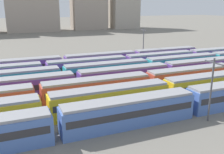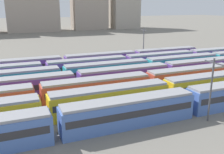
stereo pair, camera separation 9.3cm
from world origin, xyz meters
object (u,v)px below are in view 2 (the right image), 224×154
train_track_5 (160,60)px  train_track_1 (110,99)px  train_track_6 (101,60)px  catenary_pole_1 (144,43)px  train_track_2 (97,89)px  train_track_3 (202,68)px  catenary_pole_0 (211,87)px  train_track_4 (213,60)px

train_track_5 → train_track_1: bearing=-136.3°
train_track_6 → catenary_pole_1: catenary_pole_1 is taller
train_track_2 → catenary_pole_1: size_ratio=6.04×
train_track_3 → catenary_pole_0: (-14.96, -18.54, 2.95)m
train_track_3 → catenary_pole_1: catenary_pole_1 is taller
train_track_3 → train_track_5: same height
train_track_3 → train_track_6: 23.81m
train_track_2 → train_track_4: same height
train_track_1 → train_track_2: same height
train_track_5 → catenary_pole_0: 31.03m
train_track_4 → catenary_pole_0: 33.13m
train_track_5 → catenary_pole_1: 8.77m
train_track_1 → train_track_5: same height
train_track_5 → train_track_6: (-13.83, 5.20, -0.00)m
train_track_2 → catenary_pole_1: 32.31m
train_track_4 → catenary_pole_1: catenary_pole_1 is taller
train_track_1 → catenary_pole_1: 36.14m
train_track_5 → catenary_pole_1: size_ratio=10.14×
train_track_5 → catenary_pole_1: (-0.34, 8.13, 3.25)m
train_track_4 → train_track_5: bearing=156.8°
train_track_3 → train_track_6: bearing=139.1°
train_track_1 → train_track_2: (-0.28, 5.20, 0.00)m
train_track_5 → catenary_pole_0: bearing=-110.5°
train_track_4 → catenary_pole_1: 18.53m
train_track_2 → catenary_pole_0: 17.68m
train_track_3 → train_track_4: 9.50m
train_track_5 → train_track_6: same height
train_track_2 → train_track_5: bearing=35.3°
train_track_5 → train_track_6: 14.77m
train_track_3 → catenary_pole_0: 24.00m
train_track_4 → catenary_pole_0: (-22.92, -23.74, 2.95)m
train_track_5 → train_track_4: bearing=-23.2°
train_track_4 → train_track_5: same height
train_track_6 → catenary_pole_0: catenary_pole_0 is taller
train_track_3 → train_track_6: (-17.99, 15.60, -0.00)m
train_track_3 → catenary_pole_1: size_ratio=10.14×
catenary_pole_0 → catenary_pole_1: catenary_pole_1 is taller
train_track_6 → catenary_pole_1: 14.18m
train_track_2 → catenary_pole_0: size_ratio=6.44×
train_track_4 → train_track_2: bearing=-163.1°
train_track_1 → train_track_4: same height
train_track_5 → train_track_3: bearing=-68.2°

